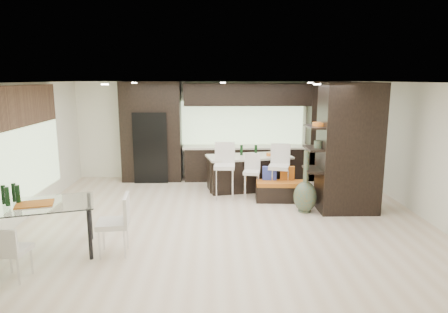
{
  "coord_description": "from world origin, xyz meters",
  "views": [
    {
      "loc": [
        -0.24,
        -7.69,
        2.77
      ],
      "look_at": [
        0.0,
        0.6,
        1.15
      ],
      "focal_mm": 32.0,
      "sensor_mm": 36.0,
      "label": 1
    }
  ],
  "objects_px": {
    "bench": "(282,191)",
    "chair_near": "(13,254)",
    "kitchen_island": "(249,173)",
    "stool_mid": "(251,180)",
    "stool_right": "(279,177)",
    "chair_end": "(113,228)",
    "floor_vase": "(306,181)",
    "stool_left": "(225,176)",
    "dining_table": "(37,230)"
  },
  "relations": [
    {
      "from": "bench",
      "to": "chair_near",
      "type": "xyz_separation_m",
      "value": [
        -4.37,
        -3.52,
        0.14
      ]
    },
    {
      "from": "kitchen_island",
      "to": "bench",
      "type": "bearing_deg",
      "value": -67.59
    },
    {
      "from": "stool_mid",
      "to": "stool_right",
      "type": "xyz_separation_m",
      "value": [
        0.64,
        -0.04,
        0.09
      ]
    },
    {
      "from": "bench",
      "to": "chair_end",
      "type": "height_order",
      "value": "chair_end"
    },
    {
      "from": "chair_near",
      "to": "chair_end",
      "type": "distance_m",
      "value": 1.43
    },
    {
      "from": "kitchen_island",
      "to": "chair_near",
      "type": "relative_size",
      "value": 2.77
    },
    {
      "from": "floor_vase",
      "to": "chair_near",
      "type": "relative_size",
      "value": 1.76
    },
    {
      "from": "kitchen_island",
      "to": "floor_vase",
      "type": "distance_m",
      "value": 2.08
    },
    {
      "from": "stool_left",
      "to": "dining_table",
      "type": "height_order",
      "value": "stool_left"
    },
    {
      "from": "floor_vase",
      "to": "chair_end",
      "type": "bearing_deg",
      "value": -150.67
    },
    {
      "from": "kitchen_island",
      "to": "stool_right",
      "type": "xyz_separation_m",
      "value": [
        0.64,
        -0.77,
        0.08
      ]
    },
    {
      "from": "stool_right",
      "to": "floor_vase",
      "type": "bearing_deg",
      "value": -52.43
    },
    {
      "from": "kitchen_island",
      "to": "chair_near",
      "type": "distance_m",
      "value": 5.86
    },
    {
      "from": "chair_near",
      "to": "floor_vase",
      "type": "bearing_deg",
      "value": 37.69
    },
    {
      "from": "kitchen_island",
      "to": "bench",
      "type": "xyz_separation_m",
      "value": [
        0.68,
        -1.02,
        -0.2
      ]
    },
    {
      "from": "stool_mid",
      "to": "chair_end",
      "type": "distance_m",
      "value": 3.93
    },
    {
      "from": "bench",
      "to": "chair_near",
      "type": "bearing_deg",
      "value": -137.71
    },
    {
      "from": "stool_right",
      "to": "bench",
      "type": "bearing_deg",
      "value": -63.79
    },
    {
      "from": "dining_table",
      "to": "kitchen_island",
      "type": "bearing_deg",
      "value": 29.15
    },
    {
      "from": "stool_right",
      "to": "chair_near",
      "type": "distance_m",
      "value": 5.75
    },
    {
      "from": "stool_right",
      "to": "dining_table",
      "type": "relative_size",
      "value": 0.59
    },
    {
      "from": "stool_mid",
      "to": "dining_table",
      "type": "distance_m",
      "value": 4.78
    },
    {
      "from": "kitchen_island",
      "to": "chair_end",
      "type": "height_order",
      "value": "chair_end"
    },
    {
      "from": "stool_right",
      "to": "chair_end",
      "type": "xyz_separation_m",
      "value": [
        -3.13,
        -3.0,
        -0.07
      ]
    },
    {
      "from": "stool_right",
      "to": "chair_near",
      "type": "height_order",
      "value": "stool_right"
    },
    {
      "from": "stool_mid",
      "to": "floor_vase",
      "type": "bearing_deg",
      "value": -34.1
    },
    {
      "from": "kitchen_island",
      "to": "chair_near",
      "type": "height_order",
      "value": "kitchen_island"
    },
    {
      "from": "kitchen_island",
      "to": "floor_vase",
      "type": "bearing_deg",
      "value": -71.27
    },
    {
      "from": "stool_left",
      "to": "stool_right",
      "type": "distance_m",
      "value": 1.27
    },
    {
      "from": "stool_right",
      "to": "bench",
      "type": "relative_size",
      "value": 0.86
    },
    {
      "from": "kitchen_island",
      "to": "floor_vase",
      "type": "height_order",
      "value": "floor_vase"
    },
    {
      "from": "kitchen_island",
      "to": "stool_right",
      "type": "relative_size",
      "value": 2.02
    },
    {
      "from": "floor_vase",
      "to": "chair_near",
      "type": "xyz_separation_m",
      "value": [
        -4.72,
        -2.76,
        -0.29
      ]
    },
    {
      "from": "dining_table",
      "to": "chair_near",
      "type": "height_order",
      "value": "dining_table"
    },
    {
      "from": "stool_mid",
      "to": "dining_table",
      "type": "relative_size",
      "value": 0.48
    },
    {
      "from": "stool_left",
      "to": "stool_mid",
      "type": "xyz_separation_m",
      "value": [
        0.64,
        0.05,
        -0.11
      ]
    },
    {
      "from": "stool_mid",
      "to": "dining_table",
      "type": "xyz_separation_m",
      "value": [
        -3.69,
        -3.04,
        0.0
      ]
    },
    {
      "from": "chair_end",
      "to": "chair_near",
      "type": "bearing_deg",
      "value": 117.08
    },
    {
      "from": "stool_mid",
      "to": "chair_near",
      "type": "bearing_deg",
      "value": -122.39
    },
    {
      "from": "stool_right",
      "to": "bench",
      "type": "height_order",
      "value": "stool_right"
    },
    {
      "from": "bench",
      "to": "floor_vase",
      "type": "height_order",
      "value": "floor_vase"
    },
    {
      "from": "dining_table",
      "to": "stool_left",
      "type": "bearing_deg",
      "value": 27.93
    },
    {
      "from": "chair_end",
      "to": "stool_mid",
      "type": "bearing_deg",
      "value": -45.21
    },
    {
      "from": "stool_left",
      "to": "stool_right",
      "type": "height_order",
      "value": "stool_left"
    },
    {
      "from": "dining_table",
      "to": "chair_near",
      "type": "bearing_deg",
      "value": -106.44
    },
    {
      "from": "stool_left",
      "to": "chair_end",
      "type": "relative_size",
      "value": 1.18
    },
    {
      "from": "floor_vase",
      "to": "chair_end",
      "type": "distance_m",
      "value": 4.05
    },
    {
      "from": "dining_table",
      "to": "stool_right",
      "type": "bearing_deg",
      "value": 18.25
    },
    {
      "from": "dining_table",
      "to": "chair_end",
      "type": "relative_size",
      "value": 1.95
    },
    {
      "from": "stool_right",
      "to": "stool_mid",
      "type": "bearing_deg",
      "value": -167.33
    }
  ]
}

